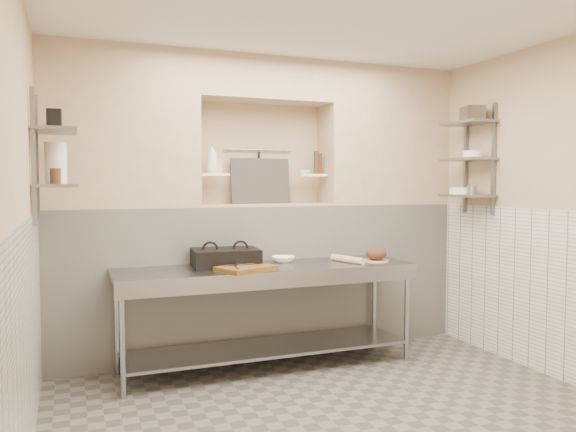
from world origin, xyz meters
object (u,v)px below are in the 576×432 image
bottle_soap (212,158)px  panini_press (226,258)px  prep_table (268,296)px  bread_loaf (376,254)px  bowl_alcove (304,172)px  mixing_bowl (283,259)px  cutting_board (246,268)px  rolling_pin (347,259)px  jug_left (56,163)px

bottle_soap → panini_press: bearing=-89.0°
prep_table → panini_press: size_ratio=4.41×
prep_table → bread_loaf: (1.03, -0.08, 0.33)m
bread_loaf → bowl_alcove: (-0.45, 0.63, 0.76)m
mixing_bowl → bread_loaf: size_ratio=1.16×
cutting_board → rolling_pin: 1.01m
mixing_bowl → bowl_alcove: bearing=44.8°
mixing_bowl → bottle_soap: bearing=148.5°
cutting_board → bowl_alcove: bowl_alcove is taller
cutting_board → rolling_pin: (1.00, 0.14, 0.01)m
panini_press → jug_left: jug_left is taller
bowl_alcove → cutting_board: bearing=-138.5°
panini_press → rolling_pin: (1.10, -0.16, -0.05)m
bottle_soap → bowl_alcove: bearing=0.1°
mixing_bowl → bread_loaf: bearing=-18.7°
mixing_bowl → bottle_soap: size_ratio=0.80×
prep_table → jug_left: size_ratio=8.39×
bottle_soap → prep_table: bearing=-57.3°
rolling_pin → bowl_alcove: 1.01m
bread_loaf → bottle_soap: size_ratio=0.69×
rolling_pin → bottle_soap: bottle_soap is taller
cutting_board → bottle_soap: bottle_soap is taller
cutting_board → bowl_alcove: 1.37m
mixing_bowl → rolling_pin: (0.53, -0.24, 0.00)m
panini_press → bottle_soap: bearing=95.4°
bowl_alcove → rolling_pin: bearing=-73.4°
prep_table → bowl_alcove: size_ratio=21.57×
prep_table → bowl_alcove: bowl_alcove is taller
bowl_alcove → jug_left: size_ratio=0.39×
bottle_soap → bowl_alcove: (0.93, 0.00, -0.12)m
bottle_soap → jug_left: 1.45m
cutting_board → bottle_soap: bearing=98.1°
panini_press → jug_left: 1.56m
mixing_bowl → bread_loaf: 0.86m
jug_left → prep_table: bearing=0.9°
prep_table → cutting_board: 0.41m
prep_table → panini_press: (-0.34, 0.12, 0.33)m
bread_loaf → rolling_pin: bearing=173.0°
jug_left → rolling_pin: bearing=-0.4°
bread_loaf → bowl_alcove: bowl_alcove is taller
prep_table → bottle_soap: (-0.35, 0.55, 1.21)m
rolling_pin → jug_left: (-2.43, 0.02, 0.84)m
bread_loaf → jug_left: 2.82m
prep_table → panini_press: panini_press is taller
prep_table → bread_loaf: bearing=-4.3°
cutting_board → bowl_alcove: bearing=41.5°
prep_table → bowl_alcove: bearing=43.6°
mixing_bowl → jug_left: bearing=-173.3°
rolling_pin → bread_loaf: bread_loaf is taller
panini_press → mixing_bowl: 0.57m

